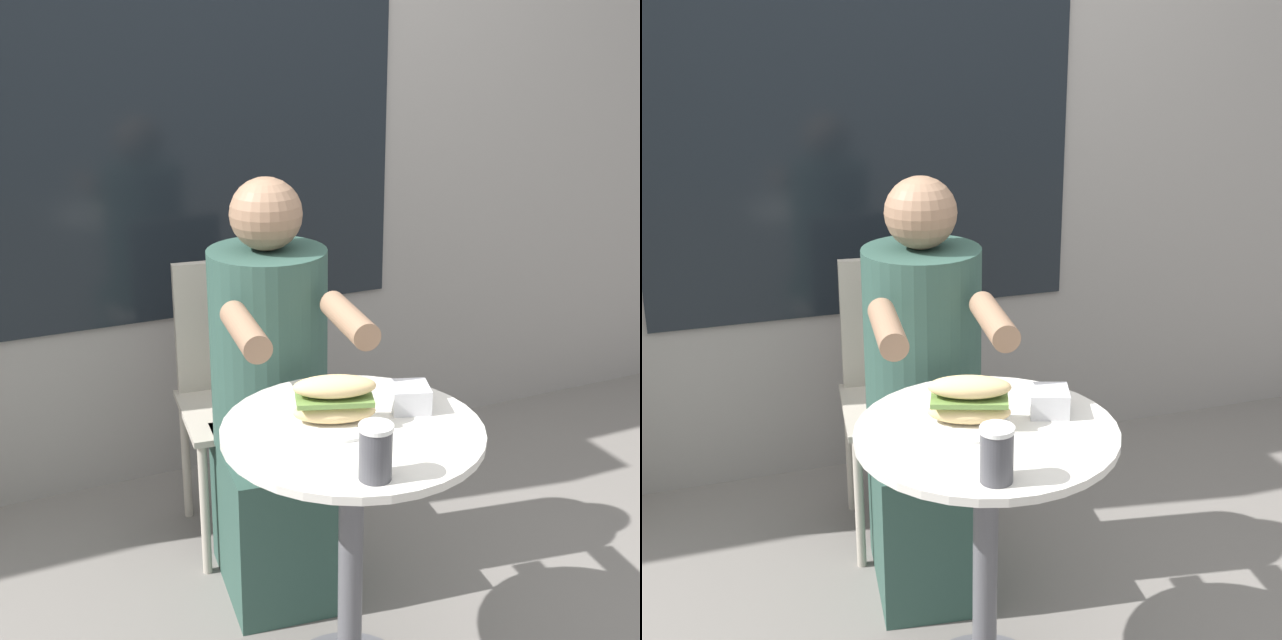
{
  "view_description": "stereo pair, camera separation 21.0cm",
  "coord_description": "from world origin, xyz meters",
  "views": [
    {
      "loc": [
        -0.81,
        -1.62,
        1.62
      ],
      "look_at": [
        0.0,
        0.18,
        0.91
      ],
      "focal_mm": 50.0,
      "sensor_mm": 36.0,
      "label": 1
    },
    {
      "loc": [
        -0.61,
        -1.7,
        1.62
      ],
      "look_at": [
        0.0,
        0.18,
        0.91
      ],
      "focal_mm": 50.0,
      "sensor_mm": 36.0,
      "label": 2
    }
  ],
  "objects": [
    {
      "name": "diner_chair",
      "position": [
        0.0,
        0.82,
        0.52
      ],
      "size": [
        0.42,
        0.42,
        0.87
      ],
      "rotation": [
        0.0,
        0.0,
        3.03
      ],
      "color": "#ADA393",
      "rests_on": "ground_plane"
    },
    {
      "name": "napkin_box",
      "position": [
        0.17,
        0.03,
        0.74
      ],
      "size": [
        0.11,
        0.11,
        0.06
      ],
      "rotation": [
        0.0,
        0.0,
        -0.32
      ],
      "color": "silver",
      "rests_on": "cafe_table"
    },
    {
      "name": "storefront_wall",
      "position": [
        -0.0,
        1.27,
        1.4
      ],
      "size": [
        8.0,
        0.09,
        2.8
      ],
      "color": "gray",
      "rests_on": "ground_plane"
    },
    {
      "name": "drink_cup",
      "position": [
        -0.06,
        -0.22,
        0.77
      ],
      "size": [
        0.07,
        0.07,
        0.12
      ],
      "color": "#424247",
      "rests_on": "cafe_table"
    },
    {
      "name": "cafe_table",
      "position": [
        0.0,
        0.0,
        0.51
      ],
      "size": [
        0.6,
        0.6,
        0.71
      ],
      "color": "beige",
      "rests_on": "ground_plane"
    },
    {
      "name": "sandwich_on_plate",
      "position": [
        -0.03,
        0.03,
        0.77
      ],
      "size": [
        0.2,
        0.19,
        0.12
      ],
      "rotation": [
        0.0,
        0.0,
        -0.33
      ],
      "color": "white",
      "rests_on": "cafe_table"
    },
    {
      "name": "seated_diner",
      "position": [
        -0.01,
        0.48,
        0.52
      ],
      "size": [
        0.38,
        0.6,
        1.2
      ],
      "rotation": [
        0.0,
        0.0,
        3.03
      ],
      "color": "#2D4C42",
      "rests_on": "ground_plane"
    }
  ]
}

